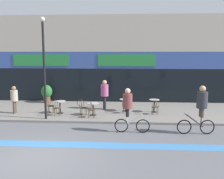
{
  "coord_description": "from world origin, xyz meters",
  "views": [
    {
      "loc": [
        3.27,
        -8.67,
        3.73
      ],
      "look_at": [
        2.33,
        5.77,
        1.63
      ],
      "focal_mm": 42.0,
      "sensor_mm": 36.0,
      "label": 1
    }
  ],
  "objects_px": {
    "cafe_chair_0_side": "(50,105)",
    "cyclist_0": "(129,106)",
    "cyclist_1": "(201,105)",
    "bistro_table_0": "(60,105)",
    "cafe_chair_3_near": "(155,106)",
    "planter_pot": "(47,93)",
    "lamp_post": "(44,61)",
    "cafe_chair_1_near": "(91,109)",
    "cafe_chair_0_near": "(57,107)",
    "bistro_table_1": "(93,107)",
    "cafe_chair_2_near": "(126,105)",
    "bistro_table_2": "(126,103)",
    "cafe_chair_1_side": "(82,106)",
    "pedestrian_far_end": "(105,92)",
    "pedestrian_near_end": "(14,97)",
    "bistro_table_3": "(154,103)"
  },
  "relations": [
    {
      "from": "bistro_table_1",
      "to": "cafe_chair_0_near",
      "type": "bearing_deg",
      "value": -172.2
    },
    {
      "from": "planter_pot",
      "to": "cyclist_1",
      "type": "xyz_separation_m",
      "value": [
        9.09,
        -6.32,
        0.52
      ]
    },
    {
      "from": "cafe_chair_0_near",
      "to": "cafe_chair_0_side",
      "type": "xyz_separation_m",
      "value": [
        -0.62,
        0.62,
        0.0
      ]
    },
    {
      "from": "cyclist_0",
      "to": "bistro_table_1",
      "type": "bearing_deg",
      "value": 127.7
    },
    {
      "from": "cafe_chair_1_side",
      "to": "cafe_chair_2_near",
      "type": "bearing_deg",
      "value": 19.32
    },
    {
      "from": "cafe_chair_1_near",
      "to": "cafe_chair_2_near",
      "type": "xyz_separation_m",
      "value": [
        1.86,
        1.16,
        0.0
      ]
    },
    {
      "from": "bistro_table_3",
      "to": "cafe_chair_0_side",
      "type": "bearing_deg",
      "value": -174.05
    },
    {
      "from": "cafe_chair_1_side",
      "to": "cyclist_1",
      "type": "height_order",
      "value": "cyclist_1"
    },
    {
      "from": "cyclist_1",
      "to": "pedestrian_far_end",
      "type": "bearing_deg",
      "value": -45.13
    },
    {
      "from": "bistro_table_0",
      "to": "lamp_post",
      "type": "height_order",
      "value": "lamp_post"
    },
    {
      "from": "cafe_chair_0_near",
      "to": "cafe_chair_1_side",
      "type": "height_order",
      "value": "same"
    },
    {
      "from": "bistro_table_0",
      "to": "cafe_chair_2_near",
      "type": "distance_m",
      "value": 3.86
    },
    {
      "from": "cafe_chair_2_near",
      "to": "cafe_chair_0_side",
      "type": "bearing_deg",
      "value": 97.02
    },
    {
      "from": "cafe_chair_2_near",
      "to": "bistro_table_2",
      "type": "bearing_deg",
      "value": 4.03
    },
    {
      "from": "bistro_table_1",
      "to": "cafe_chair_1_near",
      "type": "height_order",
      "value": "cafe_chair_1_near"
    },
    {
      "from": "bistro_table_3",
      "to": "cafe_chair_1_near",
      "type": "bearing_deg",
      "value": -155.66
    },
    {
      "from": "bistro_table_0",
      "to": "pedestrian_far_end",
      "type": "distance_m",
      "value": 2.87
    },
    {
      "from": "bistro_table_0",
      "to": "pedestrian_near_end",
      "type": "height_order",
      "value": "pedestrian_near_end"
    },
    {
      "from": "lamp_post",
      "to": "cyclist_0",
      "type": "distance_m",
      "value": 5.2
    },
    {
      "from": "bistro_table_0",
      "to": "cafe_chair_0_side",
      "type": "xyz_separation_m",
      "value": [
        -0.63,
        -0.01,
        -0.0
      ]
    },
    {
      "from": "lamp_post",
      "to": "planter_pot",
      "type": "bearing_deg",
      "value": 106.96
    },
    {
      "from": "cafe_chair_0_side",
      "to": "cyclist_0",
      "type": "relative_size",
      "value": 0.43
    },
    {
      "from": "bistro_table_2",
      "to": "planter_pot",
      "type": "xyz_separation_m",
      "value": [
        -5.67,
        2.41,
        0.16
      ]
    },
    {
      "from": "cafe_chair_0_near",
      "to": "cyclist_0",
      "type": "distance_m",
      "value": 4.75
    },
    {
      "from": "cafe_chair_2_near",
      "to": "pedestrian_near_end",
      "type": "bearing_deg",
      "value": 97.48
    },
    {
      "from": "cafe_chair_1_near",
      "to": "pedestrian_near_end",
      "type": "xyz_separation_m",
      "value": [
        -4.67,
        0.83,
        0.44
      ]
    },
    {
      "from": "lamp_post",
      "to": "cyclist_0",
      "type": "height_order",
      "value": "lamp_post"
    },
    {
      "from": "bistro_table_0",
      "to": "cafe_chair_1_near",
      "type": "bearing_deg",
      "value": -26.07
    },
    {
      "from": "bistro_table_0",
      "to": "cafe_chair_3_near",
      "type": "distance_m",
      "value": 5.57
    },
    {
      "from": "bistro_table_3",
      "to": "cyclist_1",
      "type": "relative_size",
      "value": 0.35
    },
    {
      "from": "bistro_table_3",
      "to": "lamp_post",
      "type": "height_order",
      "value": "lamp_post"
    },
    {
      "from": "pedestrian_far_end",
      "to": "cafe_chair_0_near",
      "type": "bearing_deg",
      "value": 41.29
    },
    {
      "from": "cafe_chair_1_near",
      "to": "lamp_post",
      "type": "bearing_deg",
      "value": 103.22
    },
    {
      "from": "bistro_table_3",
      "to": "pedestrian_far_end",
      "type": "relative_size",
      "value": 0.42
    },
    {
      "from": "cyclist_1",
      "to": "bistro_table_0",
      "type": "bearing_deg",
      "value": -25.67
    },
    {
      "from": "bistro_table_0",
      "to": "cafe_chair_1_near",
      "type": "relative_size",
      "value": 0.81
    },
    {
      "from": "cafe_chair_3_near",
      "to": "planter_pot",
      "type": "xyz_separation_m",
      "value": [
        -7.39,
        3.21,
        0.18
      ]
    },
    {
      "from": "cafe_chair_1_near",
      "to": "cyclist_0",
      "type": "xyz_separation_m",
      "value": [
        2.03,
        -2.08,
        0.6
      ]
    },
    {
      "from": "pedestrian_far_end",
      "to": "cafe_chair_3_near",
      "type": "bearing_deg",
      "value": 162.16
    },
    {
      "from": "bistro_table_2",
      "to": "cafe_chair_1_side",
      "type": "xyz_separation_m",
      "value": [
        -2.48,
        -1.15,
        -0.02
      ]
    },
    {
      "from": "lamp_post",
      "to": "pedestrian_near_end",
      "type": "distance_m",
      "value": 3.3
    },
    {
      "from": "bistro_table_0",
      "to": "bistro_table_2",
      "type": "xyz_separation_m",
      "value": [
        3.86,
        0.81,
        0.02
      ]
    },
    {
      "from": "bistro_table_1",
      "to": "bistro_table_3",
      "type": "height_order",
      "value": "bistro_table_3"
    },
    {
      "from": "cafe_chair_0_near",
      "to": "cafe_chair_1_near",
      "type": "relative_size",
      "value": 1.0
    },
    {
      "from": "bistro_table_3",
      "to": "pedestrian_far_end",
      "type": "height_order",
      "value": "pedestrian_far_end"
    },
    {
      "from": "cafe_chair_0_near",
      "to": "lamp_post",
      "type": "distance_m",
      "value": 2.7
    },
    {
      "from": "cafe_chair_3_near",
      "to": "cafe_chair_2_near",
      "type": "bearing_deg",
      "value": 77.1
    },
    {
      "from": "planter_pot",
      "to": "cyclist_1",
      "type": "relative_size",
      "value": 0.56
    },
    {
      "from": "cafe_chair_3_near",
      "to": "pedestrian_far_end",
      "type": "relative_size",
      "value": 0.49
    },
    {
      "from": "cafe_chair_1_near",
      "to": "lamp_post",
      "type": "distance_m",
      "value": 3.56
    }
  ]
}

